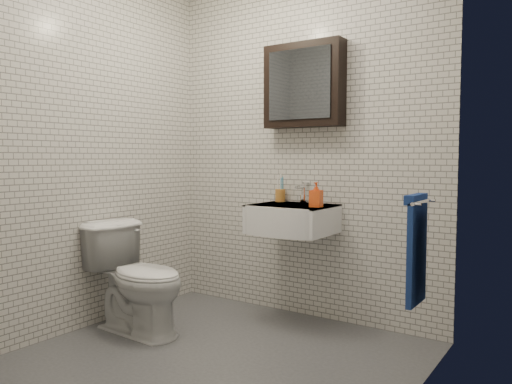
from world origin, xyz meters
TOP-DOWN VIEW (x-y plane):
  - ground at (0.00, 0.00)m, footprint 2.20×2.00m
  - room_shell at (0.00, 0.00)m, footprint 2.22×2.02m
  - washbasin at (0.05, 0.73)m, footprint 0.55×0.50m
  - faucet at (0.05, 0.93)m, footprint 0.06×0.20m
  - mirror_cabinet at (0.05, 0.93)m, footprint 0.60×0.15m
  - towel_rail at (1.04, 0.35)m, footprint 0.09×0.30m
  - toothbrush_cup at (-0.15, 0.94)m, footprint 0.09×0.09m
  - soap_bottle at (0.27, 0.72)m, footprint 0.08×0.09m
  - toilet at (-0.72, 0.03)m, footprint 0.75×0.45m

SIDE VIEW (x-z plane):
  - ground at x=0.00m, z-range 0.00..0.01m
  - toilet at x=-0.72m, z-range 0.00..0.74m
  - towel_rail at x=1.04m, z-range 0.43..1.01m
  - washbasin at x=0.05m, z-range 0.66..0.86m
  - toothbrush_cup at x=-0.15m, z-range 0.80..1.01m
  - faucet at x=0.05m, z-range 0.84..0.99m
  - soap_bottle at x=0.27m, z-range 0.85..1.02m
  - room_shell at x=0.00m, z-range 0.21..2.72m
  - mirror_cabinet at x=0.05m, z-range 1.40..2.00m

